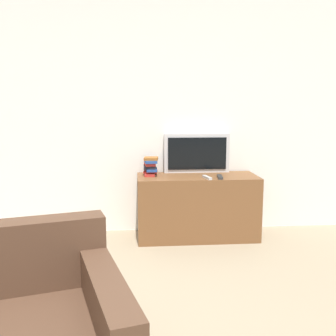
% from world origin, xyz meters
% --- Properties ---
extents(wall_back, '(9.00, 0.06, 2.60)m').
position_xyz_m(wall_back, '(0.00, 3.03, 1.30)').
color(wall_back, white).
rests_on(wall_back, ground_plane).
extents(tv_stand, '(1.29, 0.53, 0.68)m').
position_xyz_m(tv_stand, '(0.84, 2.71, 0.34)').
color(tv_stand, brown).
rests_on(tv_stand, ground_plane).
extents(television, '(0.73, 0.09, 0.44)m').
position_xyz_m(television, '(0.87, 2.94, 0.90)').
color(television, silver).
rests_on(television, tv_stand).
extents(book_stack, '(0.17, 0.23, 0.20)m').
position_xyz_m(book_stack, '(0.34, 2.79, 0.78)').
color(book_stack, '#B72D28').
rests_on(book_stack, tv_stand).
extents(remote_on_stand, '(0.08, 0.19, 0.02)m').
position_xyz_m(remote_on_stand, '(0.92, 2.55, 0.69)').
color(remote_on_stand, '#B7B7B7').
rests_on(remote_on_stand, tv_stand).
extents(remote_secondary, '(0.07, 0.20, 0.02)m').
position_xyz_m(remote_secondary, '(1.06, 2.56, 0.69)').
color(remote_secondary, '#2D2D2D').
rests_on(remote_secondary, tv_stand).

